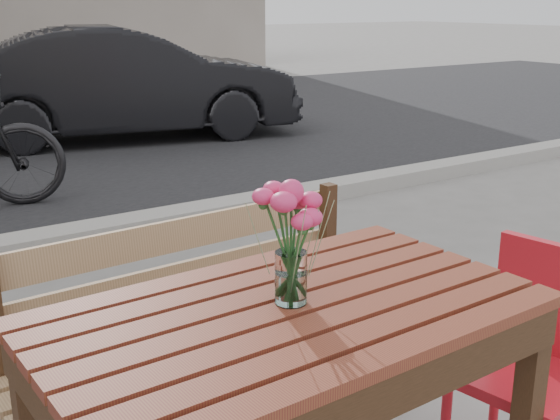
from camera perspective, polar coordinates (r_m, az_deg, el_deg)
name	(u,v)px	position (r m, az deg, el deg)	size (l,w,h in m)	color
main_table	(291,352)	(1.86, 0.86, -11.48)	(1.31, 0.79, 0.79)	maroon
main_bench	(197,308)	(2.44, -6.73, -7.90)	(1.42, 0.48, 0.87)	#98744F
red_chair	(534,351)	(2.44, 19.95, -10.69)	(0.46, 0.46, 0.80)	red
main_vase	(291,228)	(1.75, 0.91, -1.45)	(0.18, 0.18, 0.33)	white
parked_car	(125,83)	(8.34, -12.47, 10.04)	(1.35, 3.86, 1.27)	black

